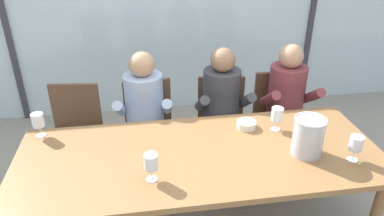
# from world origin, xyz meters

# --- Properties ---
(ground) EXTENTS (14.00, 14.00, 0.00)m
(ground) POSITION_xyz_m (0.00, 1.00, 0.00)
(ground) COLOR #9E9384
(window_glass_panel) EXTENTS (7.57, 0.03, 2.60)m
(window_glass_panel) POSITION_xyz_m (0.00, 2.13, 1.30)
(window_glass_panel) COLOR silver
(window_glass_panel) RESTS_ON ground
(window_mullion_left) EXTENTS (0.06, 0.06, 2.60)m
(window_mullion_left) POSITION_xyz_m (-1.70, 2.11, 1.30)
(window_mullion_left) COLOR #38383D
(window_mullion_left) RESTS_ON ground
(dining_table) EXTENTS (2.37, 0.95, 0.75)m
(dining_table) POSITION_xyz_m (0.00, 0.00, 0.68)
(dining_table) COLOR olive
(dining_table) RESTS_ON ground
(chair_near_curtain) EXTENTS (0.49, 0.49, 0.86)m
(chair_near_curtain) POSITION_xyz_m (-0.94, 0.90, 0.50)
(chair_near_curtain) COLOR brown
(chair_near_curtain) RESTS_ON ground
(chair_left_of_center) EXTENTS (0.49, 0.49, 0.86)m
(chair_left_of_center) POSITION_xyz_m (-0.29, 0.88, 0.50)
(chair_left_of_center) COLOR brown
(chair_left_of_center) RESTS_ON ground
(chair_center) EXTENTS (0.49, 0.49, 0.86)m
(chair_center) POSITION_xyz_m (0.35, 0.87, 0.50)
(chair_center) COLOR brown
(chair_center) RESTS_ON ground
(chair_right_of_center) EXTENTS (0.45, 0.45, 0.86)m
(chair_right_of_center) POSITION_xyz_m (0.90, 0.90, 0.50)
(chair_right_of_center) COLOR brown
(chair_right_of_center) RESTS_ON ground
(person_pale_blue_shirt) EXTENTS (0.48, 0.63, 1.18)m
(person_pale_blue_shirt) POSITION_xyz_m (-0.34, 0.75, 0.67)
(person_pale_blue_shirt) COLOR #9EB2D1
(person_pale_blue_shirt) RESTS_ON ground
(person_charcoal_jacket) EXTENTS (0.47, 0.61, 1.18)m
(person_charcoal_jacket) POSITION_xyz_m (0.33, 0.75, 0.67)
(person_charcoal_jacket) COLOR #38383D
(person_charcoal_jacket) RESTS_ON ground
(person_maroon_top) EXTENTS (0.47, 0.62, 1.18)m
(person_maroon_top) POSITION_xyz_m (0.92, 0.75, 0.67)
(person_maroon_top) COLOR brown
(person_maroon_top) RESTS_ON ground
(ice_bucket_primary) EXTENTS (0.20, 0.20, 0.26)m
(ice_bucket_primary) POSITION_xyz_m (0.68, -0.11, 0.88)
(ice_bucket_primary) COLOR #B7B7BC
(ice_bucket_primary) RESTS_ON dining_table
(tasting_bowl) EXTENTS (0.14, 0.14, 0.05)m
(tasting_bowl) POSITION_xyz_m (0.39, 0.27, 0.78)
(tasting_bowl) COLOR silver
(tasting_bowl) RESTS_ON dining_table
(wine_glass_by_left_taster) EXTENTS (0.08, 0.08, 0.17)m
(wine_glass_by_left_taster) POSITION_xyz_m (0.59, 0.21, 0.87)
(wine_glass_by_left_taster) COLOR silver
(wine_glass_by_left_taster) RESTS_ON dining_table
(wine_glass_near_bucket) EXTENTS (0.08, 0.08, 0.17)m
(wine_glass_near_bucket) POSITION_xyz_m (0.94, -0.22, 0.87)
(wine_glass_near_bucket) COLOR silver
(wine_glass_near_bucket) RESTS_ON dining_table
(wine_glass_center_pour) EXTENTS (0.08, 0.08, 0.17)m
(wine_glass_center_pour) POSITION_xyz_m (-0.32, -0.22, 0.87)
(wine_glass_center_pour) COLOR silver
(wine_glass_center_pour) RESTS_ON dining_table
(wine_glass_by_right_taster) EXTENTS (0.08, 0.08, 0.17)m
(wine_glass_by_right_taster) POSITION_xyz_m (-1.07, 0.38, 0.87)
(wine_glass_by_right_taster) COLOR silver
(wine_glass_by_right_taster) RESTS_ON dining_table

